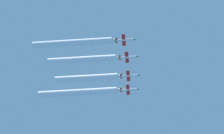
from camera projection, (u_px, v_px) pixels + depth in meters
name	position (u px, v px, depth m)	size (l,w,h in m)	color
jet_far_left	(129.00, 90.00, 331.36)	(7.32, 10.66, 2.56)	silver
jet_inner_left	(130.00, 76.00, 323.92)	(7.32, 10.66, 2.56)	silver
jet_center	(128.00, 57.00, 315.92)	(7.32, 10.66, 2.56)	silver
jet_inner_right	(125.00, 40.00, 308.14)	(7.32, 10.66, 2.56)	silver
smoke_trail_far_left	(79.00, 92.00, 332.74)	(3.46, 42.94, 3.46)	white
smoke_trail_inner_left	(88.00, 78.00, 325.05)	(3.46, 33.35, 3.46)	white
smoke_trail_center	(83.00, 60.00, 317.11)	(3.46, 35.42, 3.46)	white
smoke_trail_inner_right	(74.00, 43.00, 309.46)	(3.46, 40.49, 3.46)	white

